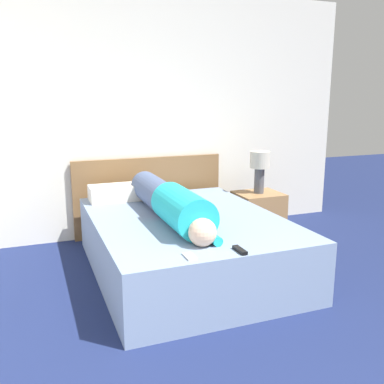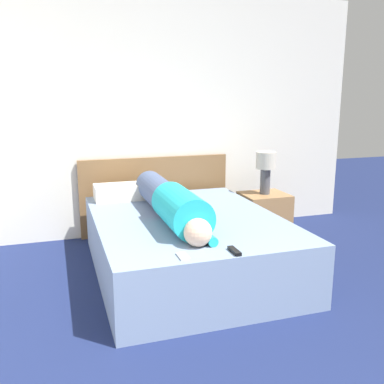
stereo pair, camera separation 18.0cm
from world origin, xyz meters
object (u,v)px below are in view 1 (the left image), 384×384
object	(u,v)px
bed	(186,244)
pillow_near_headboard	(120,192)
nightstand	(258,215)
table_lamp	(260,166)
cell_phone	(190,256)
tv_remote	(240,250)
person_lying	(171,203)

from	to	relation	value
bed	pillow_near_headboard	bearing A→B (deg)	115.64
nightstand	bed	bearing A→B (deg)	-150.46
nightstand	table_lamp	world-z (taller)	table_lamp
nightstand	cell_phone	world-z (taller)	cell_phone
tv_remote	cell_phone	world-z (taller)	tv_remote
person_lying	tv_remote	bearing A→B (deg)	-78.11
nightstand	person_lying	world-z (taller)	person_lying
person_lying	bed	bearing A→B (deg)	11.34
table_lamp	cell_phone	world-z (taller)	table_lamp
bed	cell_phone	xyz separation A→B (m)	(-0.30, -0.89, 0.25)
bed	person_lying	size ratio (longest dim) A/B	1.24
table_lamp	tv_remote	distance (m)	1.85
nightstand	tv_remote	world-z (taller)	tv_remote
person_lying	cell_phone	bearing A→B (deg)	-100.39
table_lamp	pillow_near_headboard	size ratio (longest dim) A/B	0.74
table_lamp	cell_phone	distance (m)	2.04
bed	pillow_near_headboard	world-z (taller)	pillow_near_headboard
table_lamp	cell_phone	size ratio (longest dim) A/B	3.44
bed	nightstand	distance (m)	1.22
tv_remote	pillow_near_headboard	bearing A→B (deg)	104.08
person_lying	table_lamp	bearing A→B (deg)	27.60
person_lying	pillow_near_headboard	size ratio (longest dim) A/B	2.70
table_lamp	bed	bearing A→B (deg)	-150.46
nightstand	tv_remote	size ratio (longest dim) A/B	3.26
bed	cell_phone	distance (m)	0.98
person_lying	nightstand	bearing A→B (deg)	27.60
nightstand	pillow_near_headboard	distance (m)	1.50
nightstand	pillow_near_headboard	xyz separation A→B (m)	(-1.45, 0.22, 0.32)
bed	table_lamp	size ratio (longest dim) A/B	4.52
table_lamp	tv_remote	xyz separation A→B (m)	(-1.01, -1.52, -0.28)
nightstand	person_lying	bearing A→B (deg)	-152.40
bed	tv_remote	bearing A→B (deg)	-87.27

